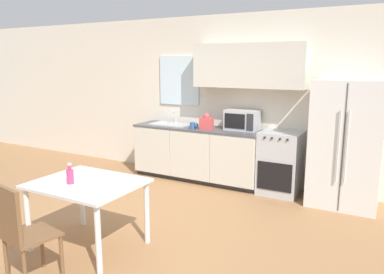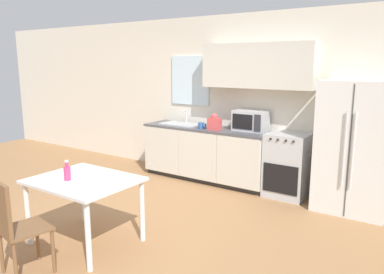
{
  "view_description": "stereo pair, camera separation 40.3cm",
  "coord_description": "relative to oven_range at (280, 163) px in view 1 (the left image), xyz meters",
  "views": [
    {
      "loc": [
        2.6,
        -3.32,
        1.94
      ],
      "look_at": [
        0.45,
        0.59,
        1.05
      ],
      "focal_mm": 35.0,
      "sensor_mm": 36.0,
      "label": 1
    },
    {
      "loc": [
        2.95,
        -3.11,
        1.94
      ],
      "look_at": [
        0.45,
        0.59,
        1.05
      ],
      "focal_mm": 35.0,
      "sensor_mm": 36.0,
      "label": 2
    }
  ],
  "objects": [
    {
      "name": "dining_chair_near",
      "position": [
        -1.29,
        -3.47,
        0.07
      ],
      "size": [
        0.47,
        0.47,
        0.93
      ],
      "rotation": [
        0.0,
        0.0,
        -0.18
      ],
      "color": "brown",
      "rests_on": "ground_plane"
    },
    {
      "name": "microwave",
      "position": [
        -0.67,
        0.1,
        0.58
      ],
      "size": [
        0.52,
        0.33,
        0.32
      ],
      "color": "#B7BABC",
      "rests_on": "kitchen_counter"
    },
    {
      "name": "drink_bottle",
      "position": [
        -1.4,
        -2.78,
        0.34
      ],
      "size": [
        0.07,
        0.07,
        0.21
      ],
      "color": "#DB386B",
      "rests_on": "dining_table"
    },
    {
      "name": "coffee_mug",
      "position": [
        -1.4,
        -0.17,
        0.48
      ],
      "size": [
        0.13,
        0.09,
        0.1
      ],
      "color": "#335999",
      "rests_on": "kitchen_counter"
    },
    {
      "name": "ground_plane",
      "position": [
        -1.15,
        -2.06,
        -0.47
      ],
      "size": [
        12.0,
        12.0,
        0.0
      ],
      "primitive_type": "plane",
      "color": "#9E7047"
    },
    {
      "name": "kitchen_sink",
      "position": [
        -1.92,
        -0.0,
        0.44
      ],
      "size": [
        0.67,
        0.4,
        0.23
      ],
      "color": "#B7BABC",
      "rests_on": "kitchen_counter"
    },
    {
      "name": "kitchen_counter",
      "position": [
        -1.4,
        -0.01,
        -0.02
      ],
      "size": [
        2.21,
        0.63,
        0.89
      ],
      "color": "#333333",
      "rests_on": "ground_plane"
    },
    {
      "name": "grocery_bag_0",
      "position": [
        -1.18,
        -0.13,
        0.54
      ],
      "size": [
        0.19,
        0.16,
        0.26
      ],
      "rotation": [
        0.0,
        0.0,
        -0.03
      ],
      "color": "#D14C4C",
      "rests_on": "kitchen_counter"
    },
    {
      "name": "refrigerator",
      "position": [
        0.9,
        -0.05,
        0.39
      ],
      "size": [
        0.9,
        0.73,
        1.72
      ],
      "color": "silver",
      "rests_on": "ground_plane"
    },
    {
      "name": "wall_back",
      "position": [
        -1.07,
        0.29,
        0.97
      ],
      "size": [
        12.0,
        0.38,
        2.7
      ],
      "color": "beige",
      "rests_on": "ground_plane"
    },
    {
      "name": "oven_range",
      "position": [
        0.0,
        0.0,
        0.0
      ],
      "size": [
        0.58,
        0.6,
        0.94
      ],
      "color": "#B7BABC",
      "rests_on": "ground_plane"
    },
    {
      "name": "dining_table",
      "position": [
        -1.29,
        -2.66,
        0.15
      ],
      "size": [
        1.08,
        0.87,
        0.72
      ],
      "color": "white",
      "rests_on": "ground_plane"
    }
  ]
}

